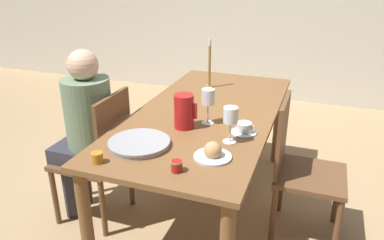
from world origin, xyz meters
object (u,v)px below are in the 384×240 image
person_seated (85,123)px  jam_jar_red (97,157)px  wine_glass_juice (231,117)px  chair_person_side (100,155)px  serving_tray (139,143)px  bread_plate (213,153)px  candlestick_tall (209,68)px  chair_opposite (299,166)px  teacup_near_person (244,129)px  wine_glass_water (208,98)px  red_pitcher (184,111)px  jam_jar_amber (177,166)px

person_seated → jam_jar_red: size_ratio=20.72×
wine_glass_juice → chair_person_side: bearing=176.5°
serving_tray → bread_plate: 0.41m
chair_person_side → bread_plate: 0.93m
serving_tray → candlestick_tall: size_ratio=0.88×
chair_person_side → candlestick_tall: candlestick_tall is taller
chair_opposite → teacup_near_person: 0.48m
chair_opposite → chair_person_side: bearing=-77.1°
wine_glass_water → bread_plate: size_ratio=1.14×
wine_glass_water → candlestick_tall: candlestick_tall is taller
chair_opposite → jam_jar_red: bearing=-49.6°
red_pitcher → wine_glass_water: size_ratio=0.93×
person_seated → red_pitcher: person_seated is taller
teacup_near_person → candlestick_tall: 0.87m
chair_opposite → person_seated: person_seated is taller
red_pitcher → teacup_near_person: red_pitcher is taller
wine_glass_juice → bread_plate: (-0.03, -0.20, -0.12)m
wine_glass_water → bread_plate: (0.15, -0.41, -0.13)m
red_pitcher → candlestick_tall: candlestick_tall is taller
teacup_near_person → jam_jar_red: (-0.60, -0.58, 0.00)m
wine_glass_juice → jam_jar_red: 0.71m
chair_person_side → bread_plate: bearing=-106.8°
chair_opposite → serving_tray: bearing=-55.8°
wine_glass_water → candlestick_tall: (-0.20, 0.68, -0.01)m
jam_jar_red → chair_opposite: bearing=40.4°
serving_tray → candlestick_tall: (0.05, 1.09, 0.14)m
red_pitcher → jam_jar_red: (-0.24, -0.54, -0.07)m
bread_plate → chair_person_side: bearing=163.2°
jam_jar_red → candlestick_tall: size_ratio=0.15×
person_seated → wine_glass_water: size_ratio=5.40×
person_seated → wine_glass_juice: person_seated is taller
chair_opposite → candlestick_tall: size_ratio=2.41×
red_pitcher → wine_glass_juice: bearing=-18.3°
wine_glass_juice → jam_jar_amber: wine_glass_juice is taller
wine_glass_water → jam_jar_amber: wine_glass_water is taller
bread_plate → jam_jar_red: (-0.51, -0.24, 0.00)m
chair_opposite → person_seated: size_ratio=0.77×
chair_person_side → jam_jar_red: chair_person_side is taller
person_seated → wine_glass_juice: size_ratio=5.83×
teacup_near_person → serving_tray: 0.60m
red_pitcher → serving_tray: size_ratio=0.61×
red_pitcher → bread_plate: bearing=-48.4°
jam_jar_red → jam_jar_amber: bearing=7.8°
person_seated → red_pitcher: size_ratio=5.80×
chair_person_side → wine_glass_water: size_ratio=4.17×
jam_jar_amber → jam_jar_red: 0.40m
jam_jar_amber → candlestick_tall: (-0.24, 1.27, 0.12)m
chair_opposite → jam_jar_amber: 0.94m
wine_glass_juice → candlestick_tall: size_ratio=0.54×
red_pitcher → wine_glass_water: 0.16m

